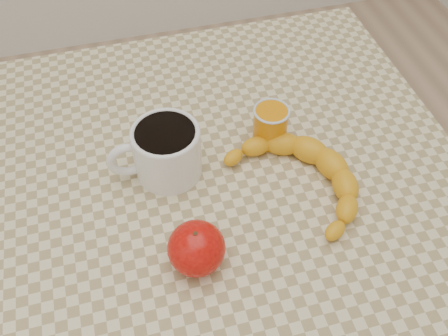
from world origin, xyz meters
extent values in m
cube|color=beige|center=(0.00, 0.00, 0.73)|extent=(0.80, 0.80, 0.04)
cube|color=#8A6746|center=(0.00, 0.00, 0.68)|extent=(0.74, 0.74, 0.06)
cylinder|color=#8A6746|center=(-0.35, 0.35, 0.35)|extent=(0.05, 0.05, 0.71)
cylinder|color=#8A6746|center=(0.35, 0.35, 0.35)|extent=(0.05, 0.05, 0.71)
cylinder|color=white|center=(-0.08, 0.04, 0.79)|extent=(0.11, 0.11, 0.09)
cylinder|color=black|center=(-0.08, 0.04, 0.83)|extent=(0.09, 0.09, 0.01)
torus|color=white|center=(-0.08, 0.04, 0.84)|extent=(0.11, 0.11, 0.01)
torus|color=white|center=(-0.14, 0.04, 0.79)|extent=(0.07, 0.01, 0.07)
cylinder|color=orange|center=(0.10, 0.06, 0.78)|extent=(0.06, 0.06, 0.07)
torus|color=silver|center=(0.10, 0.06, 0.82)|extent=(0.06, 0.06, 0.00)
ellipsoid|color=#9B0505|center=(-0.08, -0.14, 0.79)|extent=(0.09, 0.09, 0.07)
cylinder|color=#382311|center=(-0.08, -0.14, 0.82)|extent=(0.01, 0.01, 0.01)
camera|label=1|loc=(-0.13, -0.49, 1.38)|focal=40.00mm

